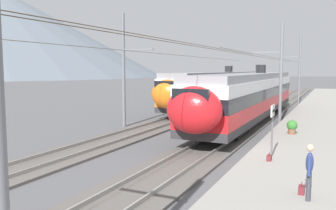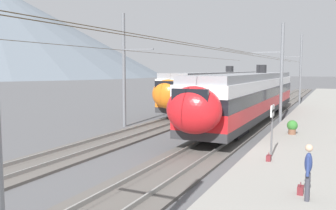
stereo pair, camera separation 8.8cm
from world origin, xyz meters
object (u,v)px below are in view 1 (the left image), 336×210
(train_near_platform, at_px, (250,95))
(platform_sign, at_px, (272,119))
(train_far_track, at_px, (217,87))
(potted_plant_platform_edge, at_px, (292,126))
(catenary_mast_east, at_px, (298,68))
(handbag_beside_passenger, at_px, (302,190))
(handbag_near_sign, at_px, (269,158))
(passenger_walking, at_px, (309,169))
(catenary_mast_far_side, at_px, (126,69))
(catenary_mast_mid, at_px, (279,72))

(train_near_platform, bearing_deg, platform_sign, -162.96)
(train_far_track, relative_size, platform_sign, 11.61)
(potted_plant_platform_edge, bearing_deg, catenary_mast_east, 4.54)
(catenary_mast_east, relative_size, potted_plant_platform_edge, 57.99)
(catenary_mast_east, distance_m, handbag_beside_passenger, 32.70)
(platform_sign, height_order, handbag_beside_passenger, platform_sign)
(potted_plant_platform_edge, bearing_deg, handbag_beside_passenger, -172.43)
(train_near_platform, xyz_separation_m, handbag_near_sign, (-12.07, -3.49, -1.80))
(train_far_track, height_order, passenger_walking, train_far_track)
(catenary_mast_far_side, distance_m, platform_sign, 12.80)
(passenger_walking, bearing_deg, catenary_mast_far_side, 50.56)
(platform_sign, distance_m, passenger_walking, 5.29)
(train_near_platform, relative_size, platform_sign, 10.97)
(catenary_mast_mid, height_order, catenary_mast_east, catenary_mast_east)
(passenger_walking, bearing_deg, handbag_near_sign, 23.71)
(handbag_beside_passenger, xyz_separation_m, handbag_near_sign, (3.68, 1.59, -0.01))
(passenger_walking, height_order, potted_plant_platform_edge, passenger_walking)
(catenary_mast_mid, xyz_separation_m, potted_plant_platform_edge, (-6.25, -1.73, -3.20))
(train_far_track, relative_size, handbag_near_sign, 71.98)
(catenary_mast_far_side, xyz_separation_m, platform_sign, (-5.82, -11.19, -2.21))
(train_near_platform, bearing_deg, catenary_mast_mid, -60.30)
(train_near_platform, height_order, passenger_walking, train_near_platform)
(passenger_walking, xyz_separation_m, handbag_near_sign, (4.14, 1.82, -0.82))
(train_near_platform, height_order, catenary_mast_mid, catenary_mast_mid)
(catenary_mast_far_side, bearing_deg, catenary_mast_east, -23.67)
(train_near_platform, relative_size, potted_plant_platform_edge, 29.89)
(platform_sign, relative_size, potted_plant_platform_edge, 2.72)
(platform_sign, bearing_deg, potted_plant_platform_edge, -1.93)
(train_near_platform, xyz_separation_m, potted_plant_platform_edge, (-5.14, -3.67, -1.44))
(handbag_beside_passenger, relative_size, potted_plant_platform_edge, 0.46)
(catenary_mast_mid, distance_m, platform_sign, 12.66)
(catenary_mast_mid, xyz_separation_m, catenary_mast_far_side, (-6.59, 9.66, 0.21))
(train_near_platform, bearing_deg, catenary_mast_far_side, 125.39)
(train_far_track, height_order, catenary_mast_far_side, catenary_mast_far_side)
(passenger_walking, height_order, handbag_near_sign, passenger_walking)
(catenary_mast_far_side, bearing_deg, catenary_mast_mid, -55.70)
(handbag_beside_passenger, bearing_deg, passenger_walking, -153.95)
(handbag_beside_passenger, bearing_deg, handbag_near_sign, 23.41)
(catenary_mast_mid, distance_m, passenger_walking, 17.85)
(catenary_mast_mid, bearing_deg, catenary_mast_far_side, 124.30)
(train_far_track, bearing_deg, train_near_platform, -150.03)
(catenary_mast_far_side, distance_m, potted_plant_platform_edge, 11.90)
(catenary_mast_east, xyz_separation_m, catenary_mast_far_side, (-22.07, 9.67, -0.05))
(handbag_near_sign, relative_size, potted_plant_platform_edge, 0.44)
(catenary_mast_far_side, height_order, potted_plant_platform_edge, catenary_mast_far_side)
(catenary_mast_east, bearing_deg, train_near_platform, 173.30)
(catenary_mast_east, bearing_deg, platform_sign, -176.89)
(catenary_mast_far_side, relative_size, platform_sign, 21.29)
(catenary_mast_mid, height_order, platform_sign, catenary_mast_mid)
(catenary_mast_east, distance_m, passenger_walking, 33.10)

